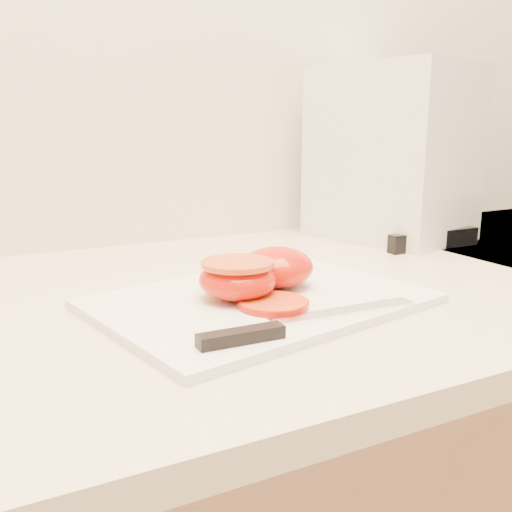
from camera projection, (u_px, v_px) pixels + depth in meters
name	position (u px, v px, depth m)	size (l,w,h in m)	color
cutting_board	(260.00, 301.00, 0.64)	(0.35, 0.25, 0.01)	white
tomato_half_dome	(277.00, 267.00, 0.68)	(0.09, 0.09, 0.05)	red
tomato_half_cut	(238.00, 278.00, 0.63)	(0.09, 0.09, 0.04)	red
tomato_slice_0	(273.00, 304.00, 0.61)	(0.07, 0.07, 0.01)	#DA5924
lettuce_leaf_0	(239.00, 269.00, 0.72)	(0.10, 0.08, 0.02)	#71BA31
knife	(285.00, 325.00, 0.54)	(0.26, 0.05, 0.01)	silver
appliance	(392.00, 154.00, 1.01)	(0.20, 0.25, 0.30)	silver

